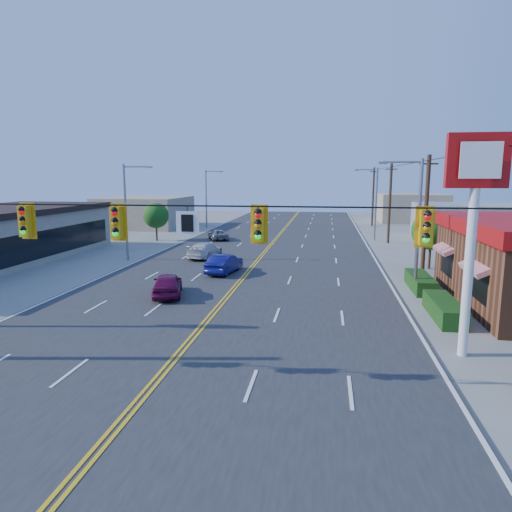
# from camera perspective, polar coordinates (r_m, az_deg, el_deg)

# --- Properties ---
(ground) EXTENTS (160.00, 160.00, 0.00)m
(ground) POSITION_cam_1_polar(r_m,az_deg,el_deg) (16.59, -12.16, -14.96)
(ground) COLOR gray
(ground) RESTS_ON ground
(road) EXTENTS (20.00, 120.00, 0.06)m
(road) POSITION_cam_1_polar(r_m,az_deg,el_deg) (35.16, -0.54, -1.51)
(road) COLOR #2D2D30
(road) RESTS_ON ground
(signal_span) EXTENTS (24.32, 0.34, 9.00)m
(signal_span) POSITION_cam_1_polar(r_m,az_deg,el_deg) (15.28, -13.23, 2.00)
(signal_span) COLOR #47301E
(signal_span) RESTS_ON ground
(kfc_pylon) EXTENTS (2.20, 0.36, 8.50)m
(kfc_pylon) POSITION_cam_1_polar(r_m,az_deg,el_deg) (18.85, 25.62, 6.26)
(kfc_pylon) COLOR white
(kfc_pylon) RESTS_ON ground
(streetlight_se) EXTENTS (2.55, 0.25, 8.00)m
(streetlight_se) POSITION_cam_1_polar(r_m,az_deg,el_deg) (28.62, 19.29, 4.45)
(streetlight_se) COLOR gray
(streetlight_se) RESTS_ON ground
(streetlight_ne) EXTENTS (2.55, 0.25, 8.00)m
(streetlight_ne) POSITION_cam_1_polar(r_m,az_deg,el_deg) (52.35, 14.57, 6.82)
(streetlight_ne) COLOR gray
(streetlight_ne) RESTS_ON ground
(streetlight_sw) EXTENTS (2.55, 0.25, 8.00)m
(streetlight_sw) POSITION_cam_1_polar(r_m,az_deg,el_deg) (39.65, -15.73, 5.95)
(streetlight_sw) COLOR gray
(streetlight_sw) RESTS_ON ground
(streetlight_nw) EXTENTS (2.55, 0.25, 8.00)m
(streetlight_nw) POSITION_cam_1_polar(r_m,az_deg,el_deg) (64.21, -6.08, 7.55)
(streetlight_nw) COLOR gray
(streetlight_nw) RESTS_ON ground
(utility_pole_near) EXTENTS (0.28, 0.28, 8.40)m
(utility_pole_near) POSITION_cam_1_polar(r_m,az_deg,el_deg) (32.82, 20.43, 4.44)
(utility_pole_near) COLOR #47301E
(utility_pole_near) RESTS_ON ground
(utility_pole_mid) EXTENTS (0.28, 0.28, 8.40)m
(utility_pole_mid) POSITION_cam_1_polar(r_m,az_deg,el_deg) (50.55, 16.37, 6.29)
(utility_pole_mid) COLOR #47301E
(utility_pole_mid) RESTS_ON ground
(utility_pole_far) EXTENTS (0.28, 0.28, 8.40)m
(utility_pole_far) POSITION_cam_1_polar(r_m,az_deg,el_deg) (68.41, 14.42, 7.17)
(utility_pole_far) COLOR #47301E
(utility_pole_far) RESTS_ON ground
(tree_kfc_rear) EXTENTS (2.94, 2.94, 4.41)m
(tree_kfc_rear) POSITION_cam_1_polar(r_m,az_deg,el_deg) (37.11, 21.06, 2.97)
(tree_kfc_rear) COLOR #47301E
(tree_kfc_rear) RESTS_ON ground
(tree_west) EXTENTS (2.80, 2.80, 4.20)m
(tree_west) POSITION_cam_1_polar(r_m,az_deg,el_deg) (51.67, -12.39, 4.96)
(tree_west) COLOR #47301E
(tree_west) RESTS_ON ground
(bld_east_mid) EXTENTS (12.00, 10.00, 4.00)m
(bld_east_mid) POSITION_cam_1_polar(r_m,az_deg,el_deg) (56.69, 25.62, 3.83)
(bld_east_mid) COLOR gray
(bld_east_mid) RESTS_ON ground
(bld_west_far) EXTENTS (11.00, 12.00, 4.20)m
(bld_west_far) POSITION_cam_1_polar(r_m,az_deg,el_deg) (67.27, -13.67, 5.37)
(bld_west_far) COLOR tan
(bld_west_far) RESTS_ON ground
(bld_east_far) EXTENTS (10.00, 10.00, 4.40)m
(bld_east_far) POSITION_cam_1_polar(r_m,az_deg,el_deg) (77.35, 18.83, 5.73)
(bld_east_far) COLOR tan
(bld_east_far) RESTS_ON ground
(car_magenta) EXTENTS (2.64, 4.29, 1.36)m
(car_magenta) POSITION_cam_1_polar(r_m,az_deg,el_deg) (27.25, -11.01, -3.59)
(car_magenta) COLOR #620A38
(car_magenta) RESTS_ON ground
(car_blue) EXTENTS (2.10, 4.33, 1.37)m
(car_blue) POSITION_cam_1_polar(r_m,az_deg,el_deg) (33.19, -3.98, -1.05)
(car_blue) COLOR navy
(car_blue) RESTS_ON ground
(car_white) EXTENTS (2.48, 4.74, 1.31)m
(car_white) POSITION_cam_1_polar(r_m,az_deg,el_deg) (39.70, -6.43, 0.64)
(car_white) COLOR silver
(car_white) RESTS_ON ground
(car_silver) EXTENTS (3.30, 4.47, 1.13)m
(car_silver) POSITION_cam_1_polar(r_m,az_deg,el_deg) (51.36, -4.77, 2.62)
(car_silver) COLOR #969599
(car_silver) RESTS_ON ground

